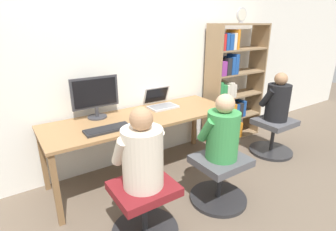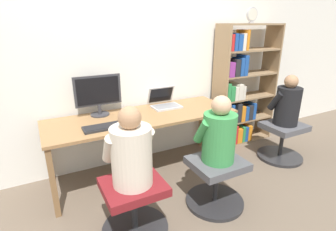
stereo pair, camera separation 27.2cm
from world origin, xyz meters
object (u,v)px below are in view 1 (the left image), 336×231
office_chair_right (219,178)px  laptop (161,103)px  desktop_monitor (96,96)px  office_chair_side (273,135)px  person_at_laptop (223,132)px  person_at_monitor (142,154)px  person_near_shelf (278,100)px  desk_clock (242,15)px  bookshelf (230,92)px  office_chair_left (144,208)px  keyboard (108,129)px

office_chair_right → laptop: bearing=92.3°
desktop_monitor → office_chair_side: bearing=-18.4°
desktop_monitor → person_at_laptop: 1.33m
laptop → person_at_monitor: person_at_monitor is taller
person_at_monitor → person_near_shelf: bearing=8.7°
desk_clock → desktop_monitor: bearing=176.3°
desktop_monitor → person_near_shelf: desktop_monitor is taller
desktop_monitor → desk_clock: bearing=-3.7°
desktop_monitor → office_chair_right: bearing=-52.5°
desktop_monitor → office_chair_side: 2.33m
desktop_monitor → person_at_monitor: size_ratio=0.78×
laptop → bookshelf: size_ratio=0.20×
person_at_laptop → bookshelf: 1.50m
person_at_laptop → desk_clock: desk_clock is taller
person_at_laptop → desk_clock: 1.79m
person_at_laptop → bookshelf: (1.13, 0.99, -0.01)m
desktop_monitor → person_at_laptop: desktop_monitor is taller
office_chair_right → office_chair_side: same height
office_chair_left → person_near_shelf: (2.13, 0.33, 0.49)m
person_at_monitor → bookshelf: (1.94, 0.97, -0.02)m
desk_clock → laptop: bearing=176.4°
office_chair_side → office_chair_right: bearing=-165.3°
office_chair_side → person_near_shelf: size_ratio=0.91×
office_chair_side → person_at_laptop: bearing=-165.5°
office_chair_right → person_near_shelf: person_near_shelf is taller
office_chair_left → office_chair_side: size_ratio=1.00×
desktop_monitor → bookshelf: (1.93, -0.05, -0.22)m
office_chair_right → keyboard: bearing=142.2°
office_chair_right → person_near_shelf: bearing=14.9°
desktop_monitor → laptop: size_ratio=1.48×
desktop_monitor → office_chair_side: size_ratio=0.88×
office_chair_right → office_chair_side: size_ratio=1.00×
keyboard → person_near_shelf: person_near_shelf is taller
desktop_monitor → bookshelf: bookshelf is taller
desktop_monitor → person_near_shelf: (2.11, -0.70, -0.21)m
office_chair_left → laptop: bearing=51.5°
office_chair_left → person_at_monitor: 0.49m
laptop → office_chair_right: bearing=-87.7°
desktop_monitor → person_near_shelf: 2.24m
person_at_monitor → office_chair_right: bearing=-1.5°
bookshelf → desk_clock: (0.02, -0.07, 1.03)m
desktop_monitor → desk_clock: size_ratio=2.60×
office_chair_left → desk_clock: 2.64m
keyboard → desk_clock: bearing=7.7°
desktop_monitor → person_at_laptop: (0.80, -1.04, -0.21)m
office_chair_left → person_at_monitor: (0.00, 0.00, 0.49)m
desk_clock → office_chair_side: bearing=-74.1°
desktop_monitor → person_at_laptop: bearing=-52.4°
desk_clock → person_near_shelf: desk_clock is taller
keyboard → office_chair_right: 1.17m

